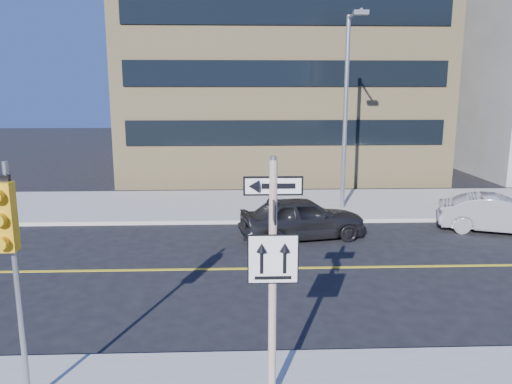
{
  "coord_description": "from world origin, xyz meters",
  "views": [
    {
      "loc": [
        -0.55,
        -9.97,
        5.19
      ],
      "look_at": [
        -0.02,
        4.0,
        2.32
      ],
      "focal_mm": 35.0,
      "sensor_mm": 36.0,
      "label": 1
    }
  ],
  "objects_px": {
    "traffic_signal": "(7,237)",
    "parked_car_a": "(302,218)",
    "parked_car_b": "(498,214)",
    "sign_pole": "(273,268)",
    "streetlight_a": "(347,100)"
  },
  "relations": [
    {
      "from": "traffic_signal",
      "to": "parked_car_a",
      "type": "distance_m",
      "value": 11.47
    },
    {
      "from": "parked_car_b",
      "to": "sign_pole",
      "type": "bearing_deg",
      "value": 157.52
    },
    {
      "from": "parked_car_b",
      "to": "streetlight_a",
      "type": "relative_size",
      "value": 0.52
    },
    {
      "from": "traffic_signal",
      "to": "parked_car_a",
      "type": "height_order",
      "value": "traffic_signal"
    },
    {
      "from": "sign_pole",
      "to": "streetlight_a",
      "type": "height_order",
      "value": "streetlight_a"
    },
    {
      "from": "parked_car_a",
      "to": "streetlight_a",
      "type": "distance_m",
      "value": 5.93
    },
    {
      "from": "traffic_signal",
      "to": "sign_pole",
      "type": "bearing_deg",
      "value": 2.11
    },
    {
      "from": "parked_car_b",
      "to": "streetlight_a",
      "type": "distance_m",
      "value": 7.26
    },
    {
      "from": "sign_pole",
      "to": "traffic_signal",
      "type": "height_order",
      "value": "sign_pole"
    },
    {
      "from": "parked_car_b",
      "to": "streetlight_a",
      "type": "bearing_deg",
      "value": 76.87
    },
    {
      "from": "sign_pole",
      "to": "streetlight_a",
      "type": "relative_size",
      "value": 0.51
    },
    {
      "from": "parked_car_a",
      "to": "streetlight_a",
      "type": "bearing_deg",
      "value": -42.25
    },
    {
      "from": "traffic_signal",
      "to": "streetlight_a",
      "type": "height_order",
      "value": "streetlight_a"
    },
    {
      "from": "streetlight_a",
      "to": "parked_car_a",
      "type": "bearing_deg",
      "value": -121.17
    },
    {
      "from": "traffic_signal",
      "to": "parked_car_a",
      "type": "relative_size",
      "value": 0.9
    }
  ]
}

